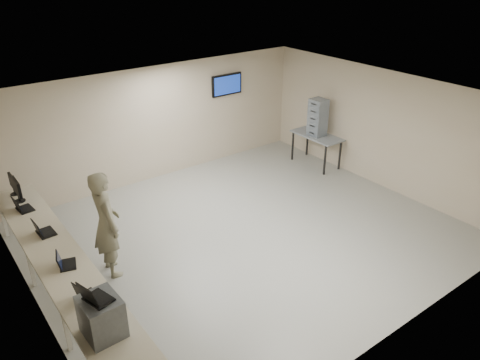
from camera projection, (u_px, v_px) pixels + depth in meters
room at (246, 170)px, 8.96m from camera, size 8.01×7.01×2.81m
workbench at (62, 265)px, 7.22m from camera, size 0.76×6.00×0.90m
equipment_box at (102, 317)px, 5.72m from camera, size 0.46×0.53×0.53m
laptop_on_box at (94, 297)px, 5.55m from camera, size 0.36×0.39×0.27m
laptop_0 at (87, 295)px, 6.38m from camera, size 0.35×0.39×0.26m
laptop_1 at (64, 263)px, 7.04m from camera, size 0.35×0.38×0.25m
laptop_2 at (42, 231)px, 7.84m from camera, size 0.31×0.37×0.28m
laptop_3 at (22, 207)px, 8.56m from camera, size 0.32×0.37×0.27m
monitor_near at (17, 188)px, 8.78m from camera, size 0.21×0.46×0.46m
monitor_far at (13, 183)px, 9.05m from camera, size 0.18×0.41×0.41m
soldier at (106, 224)px, 8.01m from camera, size 0.50×0.74×1.96m
side_table at (317, 138)px, 12.29m from camera, size 0.65×1.40×0.84m
storage_bins at (318, 117)px, 12.03m from camera, size 0.37×0.41×0.97m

